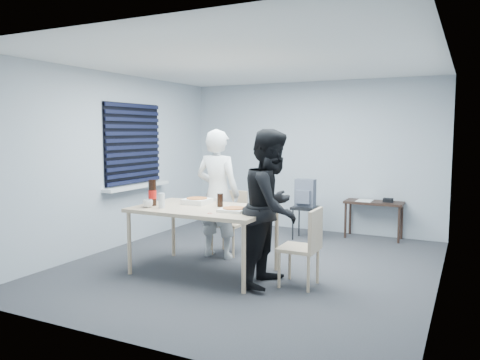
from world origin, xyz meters
The scene contains 19 objects.
room centered at (-2.20, 0.40, 1.44)m, with size 5.00×5.00×5.00m.
dining_table centered at (-0.40, -0.53, 0.76)m, with size 1.67×1.06×0.81m.
chair_far centered at (-0.55, 0.47, 0.51)m, with size 0.42×0.42×0.89m.
chair_right centered at (0.91, -0.49, 0.51)m, with size 0.42×0.42×0.89m.
person_white centered at (-0.60, 0.17, 0.89)m, with size 0.65×0.42×1.77m, color silver.
person_black centered at (0.52, -0.57, 0.89)m, with size 0.86×0.47×1.77m, color black.
side_table centered at (1.13, 2.28, 0.53)m, with size 0.92×0.41×0.61m.
stool centered at (0.14, 1.75, 0.42)m, with size 0.38×0.38×0.53m.
backpack centered at (0.14, 1.74, 0.75)m, with size 0.32×0.23×0.44m.
pizza_box_a centered at (-0.62, -0.32, 0.85)m, with size 0.31×0.31×0.08m.
pizza_box_b centered at (0.06, -0.61, 0.84)m, with size 0.31×0.31×0.04m.
mug_a centered at (-1.01, -0.84, 0.86)m, with size 0.12×0.12×0.10m, color silver.
mug_b centered at (-0.34, -0.26, 0.86)m, with size 0.10×0.10×0.09m, color silver.
cola_glass centered at (-0.24, -0.40, 0.90)m, with size 0.07×0.07×0.16m, color black.
soda_bottle centered at (-1.05, -0.70, 0.97)m, with size 0.10×0.10×0.33m.
plastic_cups centered at (-0.84, -0.79, 0.91)m, with size 0.08×0.08×0.18m, color silver.
rubber_band centered at (-0.12, -0.87, 0.82)m, with size 0.06×0.06×0.00m, color red.
papers centered at (0.98, 2.27, 0.62)m, with size 0.24×0.33×0.01m, color white.
black_box centered at (1.35, 2.27, 0.64)m, with size 0.15×0.11×0.06m, color black.
Camera 1 is at (2.52, -5.41, 1.75)m, focal length 35.00 mm.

